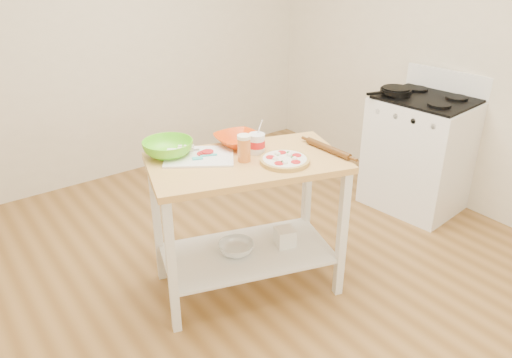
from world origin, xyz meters
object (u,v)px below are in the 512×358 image
object	(u,v)px
gas_stove	(419,153)
rolling_pin	(328,149)
knife	(170,152)
cutting_board	(199,156)
shelf_glass_bowl	(236,248)
green_bowl	(168,148)
spatula	(204,157)
orange_bowl	(238,140)
pizza	(285,160)
skillet	(395,91)
yogurt_tub	(257,143)
prep_island	(247,198)
shelf_bin	(285,237)
beer_pint	(244,148)

from	to	relation	value
gas_stove	rolling_pin	world-z (taller)	gas_stove
knife	cutting_board	bearing A→B (deg)	-23.22
rolling_pin	shelf_glass_bowl	bearing A→B (deg)	157.39
cutting_board	green_bowl	size ratio (longest dim) A/B	1.67
spatula	knife	xyz separation A→B (m)	(-0.13, 0.17, 0.00)
gas_stove	orange_bowl	xyz separation A→B (m)	(-1.70, 0.14, 0.46)
pizza	orange_bowl	world-z (taller)	orange_bowl
skillet	green_bowl	world-z (taller)	green_bowl
knife	yogurt_tub	world-z (taller)	yogurt_tub
skillet	knife	size ratio (longest dim) A/B	1.46
prep_island	spatula	bearing A→B (deg)	141.78
orange_bowl	spatula	bearing A→B (deg)	-167.61
skillet	rolling_pin	xyz separation A→B (m)	(-1.17, -0.47, -0.06)
spatula	orange_bowl	xyz separation A→B (m)	(0.29, 0.06, 0.02)
skillet	shelf_glass_bowl	size ratio (longest dim) A/B	1.68
prep_island	green_bowl	distance (m)	0.56
spatula	green_bowl	xyz separation A→B (m)	(-0.14, 0.17, 0.03)
knife	shelf_bin	bearing A→B (deg)	-12.61
orange_bowl	yogurt_tub	xyz separation A→B (m)	(0.02, -0.17, 0.03)
skillet	shelf_bin	world-z (taller)	skillet
orange_bowl	pizza	bearing A→B (deg)	-80.30
prep_island	rolling_pin	distance (m)	0.57
knife	shelf_glass_bowl	distance (m)	0.73
shelf_glass_bowl	skillet	bearing A→B (deg)	8.15
prep_island	gas_stove	bearing A→B (deg)	2.39
yogurt_tub	shelf_glass_bowl	size ratio (longest dim) A/B	0.94
spatula	shelf_glass_bowl	bearing A→B (deg)	-21.80
skillet	green_bowl	distance (m)	1.97
yogurt_tub	shelf_glass_bowl	world-z (taller)	yogurt_tub
knife	green_bowl	size ratio (longest dim) A/B	0.88
beer_pint	rolling_pin	xyz separation A→B (m)	(0.49, -0.19, -0.06)
spatula	shelf_bin	distance (m)	0.78
prep_island	cutting_board	world-z (taller)	cutting_board
cutting_board	knife	size ratio (longest dim) A/B	1.91
spatula	green_bowl	world-z (taller)	green_bowl
green_bowl	yogurt_tub	distance (m)	0.53
skillet	beer_pint	bearing A→B (deg)	-155.71
spatula	beer_pint	xyz separation A→B (m)	(0.18, -0.16, 0.06)
cutting_board	knife	xyz separation A→B (m)	(-0.12, 0.12, 0.01)
prep_island	cutting_board	distance (m)	0.39
orange_bowl	yogurt_tub	bearing A→B (deg)	-83.11
pizza	cutting_board	size ratio (longest dim) A/B	0.58
prep_island	cutting_board	size ratio (longest dim) A/B	2.54
prep_island	shelf_bin	world-z (taller)	prep_island
pizza	cutting_board	world-z (taller)	pizza
green_bowl	shelf_bin	size ratio (longest dim) A/B	2.53
shelf_glass_bowl	gas_stove	bearing A→B (deg)	1.37
gas_stove	yogurt_tub	xyz separation A→B (m)	(-1.67, -0.02, 0.49)
spatula	orange_bowl	world-z (taller)	orange_bowl
prep_island	yogurt_tub	bearing A→B (deg)	24.88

